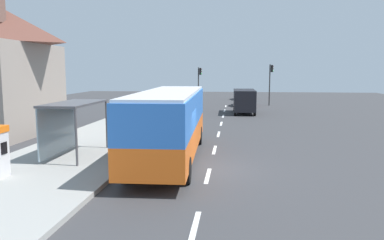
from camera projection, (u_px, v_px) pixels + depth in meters
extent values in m
cube|color=#38383A|center=(218.00, 124.00, 29.84)|extent=(56.00, 92.00, 0.04)
cube|color=#999993|center=(77.00, 153.00, 18.71)|extent=(6.20, 30.00, 0.18)
cube|color=silver|center=(195.00, 227.00, 10.10)|extent=(0.16, 2.20, 0.01)
cube|color=silver|center=(208.00, 176.00, 15.03)|extent=(0.16, 2.20, 0.01)
cube|color=silver|center=(214.00, 150.00, 19.96)|extent=(0.16, 2.20, 0.01)
cube|color=silver|center=(219.00, 134.00, 24.88)|extent=(0.16, 2.20, 0.01)
cube|color=silver|center=(221.00, 124.00, 29.81)|extent=(0.16, 2.20, 0.01)
cube|color=silver|center=(223.00, 116.00, 34.74)|extent=(0.16, 2.20, 0.01)
cube|color=silver|center=(225.00, 111.00, 39.67)|extent=(0.16, 2.20, 0.01)
cube|color=silver|center=(226.00, 106.00, 44.60)|extent=(0.16, 2.20, 0.01)
cube|color=orange|center=(170.00, 137.00, 17.62)|extent=(2.86, 11.08, 1.15)
cube|color=blue|center=(170.00, 109.00, 17.45)|extent=(2.86, 11.08, 1.45)
cube|color=silver|center=(169.00, 92.00, 17.35)|extent=(2.73, 10.85, 0.12)
cube|color=black|center=(182.00, 101.00, 22.85)|extent=(2.30, 0.20, 1.22)
cube|color=black|center=(141.00, 112.00, 17.06)|extent=(0.36, 8.58, 1.10)
cylinder|color=black|center=(160.00, 135.00, 21.63)|extent=(0.31, 1.01, 1.00)
cylinder|color=black|center=(199.00, 136.00, 21.46)|extent=(0.31, 1.01, 1.00)
cylinder|color=black|center=(126.00, 169.00, 14.12)|extent=(0.31, 1.01, 1.00)
cylinder|color=black|center=(187.00, 170.00, 13.94)|extent=(0.31, 1.01, 1.00)
cube|color=black|center=(244.00, 100.00, 36.97)|extent=(2.08, 5.23, 1.96)
cube|color=black|center=(244.00, 96.00, 36.93)|extent=(2.09, 3.15, 0.44)
cylinder|color=black|center=(255.00, 112.00, 35.04)|extent=(0.23, 0.68, 0.68)
cylinder|color=black|center=(235.00, 112.00, 35.21)|extent=(0.23, 0.68, 0.68)
cylinder|color=black|center=(252.00, 108.00, 38.99)|extent=(0.23, 0.68, 0.68)
cylinder|color=black|center=(234.00, 108.00, 39.16)|extent=(0.23, 0.68, 0.68)
cube|color=#A51919|center=(243.00, 101.00, 45.13)|extent=(1.84, 4.42, 0.60)
cube|color=black|center=(243.00, 96.00, 44.86)|extent=(1.61, 2.39, 0.60)
cylinder|color=black|center=(236.00, 102.00, 46.74)|extent=(0.21, 0.64, 0.64)
cylinder|color=black|center=(250.00, 102.00, 46.55)|extent=(0.21, 0.64, 0.64)
cylinder|color=black|center=(236.00, 104.00, 43.79)|extent=(0.21, 0.64, 0.64)
cylinder|color=black|center=(251.00, 104.00, 43.59)|extent=(0.21, 0.64, 0.64)
cube|color=#A51919|center=(242.00, 95.00, 55.12)|extent=(1.91, 4.44, 0.60)
cube|color=black|center=(242.00, 91.00, 55.24)|extent=(1.64, 2.42, 0.60)
cylinder|color=black|center=(247.00, 98.00, 53.58)|extent=(0.22, 0.64, 0.64)
cylinder|color=black|center=(236.00, 98.00, 53.80)|extent=(0.22, 0.64, 0.64)
cylinder|color=black|center=(247.00, 97.00, 56.52)|extent=(0.22, 0.64, 0.64)
cylinder|color=black|center=(236.00, 97.00, 56.75)|extent=(0.22, 0.64, 0.64)
cube|color=black|center=(4.00, 148.00, 13.98)|extent=(0.03, 0.36, 0.44)
cylinder|color=orange|center=(125.00, 140.00, 19.08)|extent=(0.52, 0.52, 0.95)
cylinder|color=blue|center=(128.00, 138.00, 19.77)|extent=(0.52, 0.52, 0.95)
cylinder|color=#2D2D2D|center=(270.00, 85.00, 45.31)|extent=(0.14, 0.14, 4.89)
cube|color=black|center=(272.00, 69.00, 45.04)|extent=(0.24, 0.28, 0.84)
sphere|color=#360606|center=(273.00, 66.00, 44.99)|extent=(0.16, 0.16, 0.16)
sphere|color=#3C2C03|center=(273.00, 69.00, 45.02)|extent=(0.16, 0.16, 0.16)
sphere|color=green|center=(273.00, 71.00, 45.06)|extent=(0.16, 0.16, 0.16)
cylinder|color=#2D2D2D|center=(198.00, 86.00, 47.07)|extent=(0.14, 0.14, 4.55)
cube|color=black|center=(200.00, 71.00, 46.81)|extent=(0.24, 0.28, 0.84)
sphere|color=#360606|center=(201.00, 69.00, 46.76)|extent=(0.16, 0.16, 0.16)
sphere|color=#3C2C03|center=(201.00, 71.00, 46.80)|extent=(0.16, 0.16, 0.16)
sphere|color=green|center=(201.00, 74.00, 46.84)|extent=(0.16, 0.16, 0.16)
cube|color=#4C4C51|center=(74.00, 103.00, 17.57)|extent=(1.80, 4.00, 0.10)
cube|color=#8CA5B2|center=(58.00, 129.00, 17.81)|extent=(0.06, 3.80, 2.30)
cylinder|color=#4C4C51|center=(76.00, 137.00, 15.76)|extent=(0.10, 0.10, 2.44)
cylinder|color=#4C4C51|center=(107.00, 124.00, 19.50)|extent=(0.10, 0.10, 2.44)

